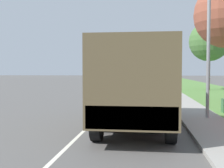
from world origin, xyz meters
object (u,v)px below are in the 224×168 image
Objects in this scene: car_second_ahead at (144,81)px; military_truck at (136,81)px; car_third_ahead at (124,79)px; car_nearest_ahead at (138,86)px; car_fourth_ahead at (130,77)px; lamp_post at (204,6)px; car_farthest_ahead at (145,77)px.

military_truck is at bearing -90.06° from car_second_ahead.
car_nearest_ahead is at bearing -82.32° from car_third_ahead.
car_fourth_ahead is (-3.35, 22.03, 0.04)m from car_second_ahead.
car_second_ahead is at bearing 95.54° from lamp_post.
car_second_ahead is at bearing 88.65° from car_nearest_ahead.
car_fourth_ahead is at bearing 96.91° from lamp_post.
lamp_post is (2.81, -58.35, 4.16)m from car_farthest_ahead.
car_nearest_ahead is at bearing -91.35° from car_second_ahead.
car_farthest_ahead is (-0.04, 60.29, -1.07)m from military_truck.
military_truck is at bearing -88.67° from car_nearest_ahead.
car_farthest_ahead is at bearing 81.14° from car_third_ahead.
military_truck is at bearing -84.73° from car_third_ahead.
car_second_ahead reaches higher than car_farthest_ahead.
car_farthest_ahead is (3.47, 22.25, -0.08)m from car_third_ahead.
car_nearest_ahead is (-0.34, 14.51, -0.97)m from military_truck.
lamp_post is at bearing -80.12° from car_third_ahead.
car_second_ahead is 22.28m from car_fourth_ahead.
car_third_ahead is at bearing 95.27° from military_truck.
lamp_post reaches higher than car_second_ahead.
military_truck is at bearing -145.15° from lamp_post.
car_third_ahead is 22.52m from car_farthest_ahead.
car_second_ahead is (0.03, 30.22, -1.03)m from military_truck.
car_fourth_ahead is at bearing 89.23° from car_third_ahead.
car_farthest_ahead is at bearing 89.63° from car_nearest_ahead.
car_nearest_ahead is 13.58m from lamp_post.
military_truck is 1.76× the size of car_second_ahead.
lamp_post reaches higher than car_nearest_ahead.
car_third_ahead is 0.83× the size of car_farthest_ahead.
military_truck is 1.74× the size of car_third_ahead.
car_nearest_ahead is 0.85× the size of car_fourth_ahead.
lamp_post is (6.09, -50.32, 4.08)m from car_fourth_ahead.
car_second_ahead is at bearing 89.94° from military_truck.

